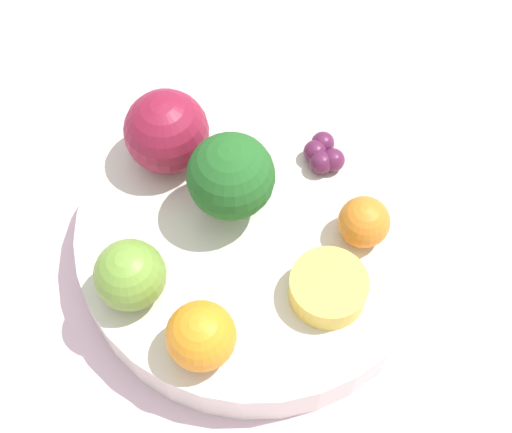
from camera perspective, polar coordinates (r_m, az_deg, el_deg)
name	(u,v)px	position (r m, az deg, el deg)	size (l,w,h in m)	color
ground_plane	(256,262)	(0.57, 0.00, -3.64)	(6.00, 6.00, 0.00)	gray
table_surface	(256,256)	(0.56, 0.00, -3.18)	(1.20, 1.20, 0.02)	silver
bowl	(256,237)	(0.53, 0.00, -1.67)	(0.26, 0.26, 0.04)	silver
broccoli	(232,176)	(0.49, -1.92, 3.29)	(0.06, 0.06, 0.07)	#8CB76B
apple_red	(130,275)	(0.47, -10.04, -4.64)	(0.05, 0.05, 0.05)	olive
apple_green	(167,132)	(0.52, -7.17, 6.75)	(0.06, 0.06, 0.06)	maroon
orange_front	(364,222)	(0.50, 8.63, -0.44)	(0.04, 0.04, 0.04)	orange
orange_back	(201,336)	(0.45, -4.42, -9.50)	(0.05, 0.05, 0.05)	orange
grape_cluster	(324,155)	(0.54, 5.46, 4.93)	(0.03, 0.03, 0.02)	#5B1E42
small_cup	(328,288)	(0.48, 5.80, -5.71)	(0.05, 0.05, 0.02)	#F4CC4C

